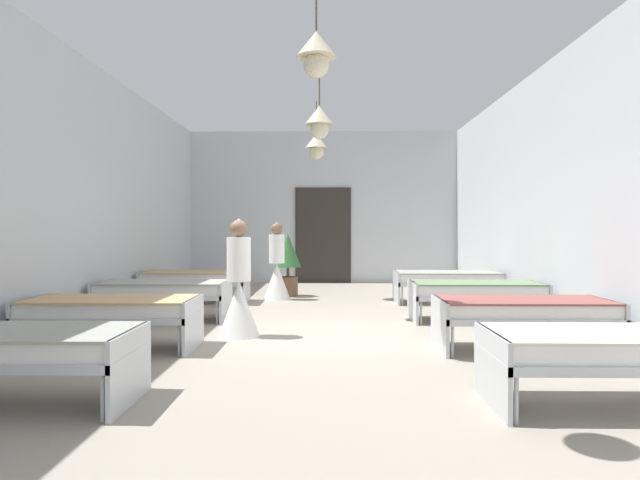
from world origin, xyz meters
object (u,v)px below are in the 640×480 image
Objects in this scene: bed_right_row_1 at (523,311)px; bed_left_row_2 at (164,291)px; bed_left_row_0 at (10,348)px; nurse_mid_aisle at (239,294)px; bed_left_row_1 at (111,310)px; bed_right_row_0 at (615,350)px; potted_plant at (288,259)px; nurse_near_aisle at (277,272)px; bed_right_row_2 at (476,291)px; bed_left_row_3 at (196,279)px; bed_right_row_3 at (447,279)px.

bed_right_row_1 and bed_left_row_2 have the same top height.
bed_left_row_0 is 1.00× the size of bed_left_row_2.
bed_left_row_1 is at bearing -4.25° from nurse_mid_aisle.
potted_plant is at bearing 114.23° from bed_right_row_0.
nurse_near_aisle is at bearing 71.06° from bed_left_row_1.
nurse_mid_aisle is (-3.30, -1.18, 0.09)m from bed_right_row_2.
bed_left_row_3 is 1.51× the size of potted_plant.
bed_right_row_1 and bed_left_row_3 have the same top height.
bed_right_row_2 is 1.28× the size of nurse_mid_aisle.
bed_left_row_0 is at bearing -90.00° from bed_left_row_3.
bed_left_row_3 is 1.52m from nurse_near_aisle.
bed_right_row_0 is 1.00× the size of bed_right_row_1.
nurse_mid_aisle reaches higher than bed_left_row_3.
bed_left_row_0 is 1.00× the size of bed_right_row_2.
bed_left_row_2 is 1.28× the size of nurse_near_aisle.
bed_right_row_1 is 1.90m from bed_right_row_2.
bed_left_row_3 is at bearing 140.59° from bed_right_row_1.
bed_left_row_0 is 1.28× the size of nurse_near_aisle.
bed_left_row_3 is at bearing 90.00° from bed_left_row_2.
bed_right_row_0 is at bearing -90.00° from bed_right_row_3.
bed_left_row_3 is at bearing 90.00° from bed_left_row_1.
bed_right_row_3 is at bearing -17.63° from potted_plant.
bed_right_row_3 is (0.00, 5.70, 0.00)m from bed_right_row_0.
bed_right_row_3 is at bearing -169.91° from nurse_mid_aisle.
nurse_mid_aisle is 1.18× the size of potted_plant.
bed_right_row_0 is 1.00× the size of bed_left_row_3.
bed_right_row_0 is 7.34m from bed_left_row_3.
bed_right_row_3 is 3.20m from nurse_near_aisle.
bed_left_row_1 is at bearing -90.00° from bed_left_row_2.
bed_right_row_0 and bed_right_row_3 have the same top height.
nurse_near_aisle reaches higher than bed_left_row_1.
bed_left_row_0 is 4.62m from bed_right_row_0.
potted_plant is (-2.99, 2.85, 0.30)m from bed_right_row_2.
bed_right_row_1 is 1.00× the size of bed_right_row_3.
nurse_near_aisle is at bearing 16.88° from bed_left_row_3.
bed_right_row_2 is at bearing -43.61° from potted_plant.
bed_right_row_0 is 1.00× the size of bed_right_row_3.
nurse_mid_aisle is (1.32, 0.72, 0.09)m from bed_left_row_1.
bed_right_row_2 is (4.62, 3.80, 0.00)m from bed_left_row_0.
bed_left_row_2 is at bearing 157.67° from bed_right_row_1.
bed_left_row_1 is at bearing 157.67° from bed_right_row_0.
bed_right_row_3 is at bearing 90.00° from bed_right_row_2.
bed_left_row_2 is at bearing -157.67° from bed_right_row_3.
potted_plant is (1.63, 6.65, 0.30)m from bed_left_row_0.
bed_left_row_0 is 6.86m from potted_plant.
nurse_mid_aisle is at bearing 63.24° from bed_left_row_0.
nurse_near_aisle is at bearing 117.29° from bed_right_row_0.
bed_left_row_0 and bed_right_row_3 have the same top height.
bed_right_row_0 is 4.22m from nurse_mid_aisle.
potted_plant is (1.63, 2.85, 0.30)m from bed_left_row_2.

